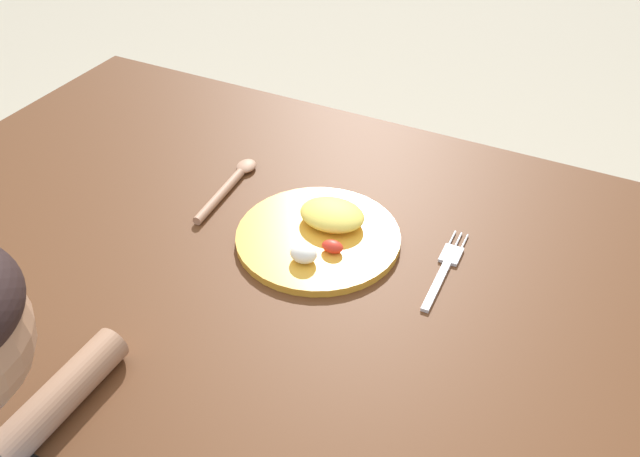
% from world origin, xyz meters
% --- Properties ---
extents(dining_table, '(1.38, 0.92, 0.69)m').
position_xyz_m(dining_table, '(0.00, 0.00, 0.61)').
color(dining_table, '#552F17').
rests_on(dining_table, ground_plane).
extents(plate, '(0.27, 0.27, 0.05)m').
position_xyz_m(plate, '(0.08, 0.05, 0.71)').
color(plate, gold).
rests_on(plate, dining_table).
extents(fork, '(0.03, 0.20, 0.01)m').
position_xyz_m(fork, '(0.29, 0.07, 0.70)').
color(fork, silver).
rests_on(fork, dining_table).
extents(spoon, '(0.04, 0.21, 0.02)m').
position_xyz_m(spoon, '(-0.13, 0.11, 0.70)').
color(spoon, tan).
rests_on(spoon, dining_table).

